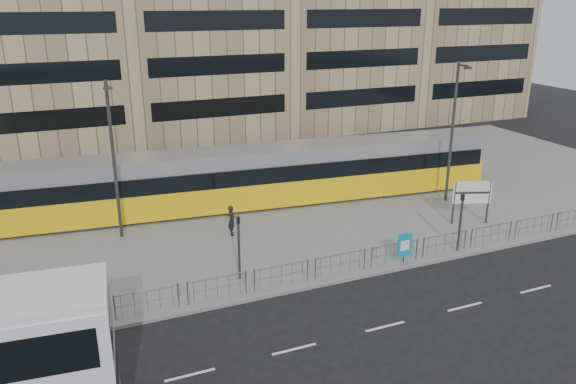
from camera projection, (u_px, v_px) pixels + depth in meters
name	position (u px, v px, depth m)	size (l,w,h in m)	color
ground	(300.00, 291.00, 25.42)	(120.00, 120.00, 0.00)	black
plaza	(224.00, 204.00, 35.86)	(64.00, 24.00, 0.15)	slate
kerb	(300.00, 289.00, 25.44)	(64.00, 0.25, 0.17)	gray
pedestrian_barrier	(335.00, 259.00, 26.26)	(32.07, 0.07, 1.10)	gray
road_markings	(363.00, 332.00, 22.30)	(62.00, 0.12, 0.01)	white
tram	(255.00, 177.00, 35.04)	(31.28, 5.85, 3.67)	yellow
station_sign	(472.00, 194.00, 32.08)	(2.12, 0.85, 2.56)	#2D2D30
ad_panel	(405.00, 246.00, 27.53)	(0.83, 0.10, 1.54)	#2D2D30
pedestrian	(232.00, 220.00, 30.84)	(0.62, 0.41, 1.70)	black
traffic_light_west	(239.00, 240.00, 25.59)	(0.19, 0.22, 3.10)	#2D2D30
traffic_light_east	(461.00, 215.00, 28.50)	(0.22, 0.24, 3.10)	#2D2D30
lamp_post_west	(113.00, 155.00, 29.25)	(0.45, 1.04, 8.54)	#2D2D30
lamp_post_east	(453.00, 128.00, 34.77)	(0.45, 1.04, 8.83)	#2D2D30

